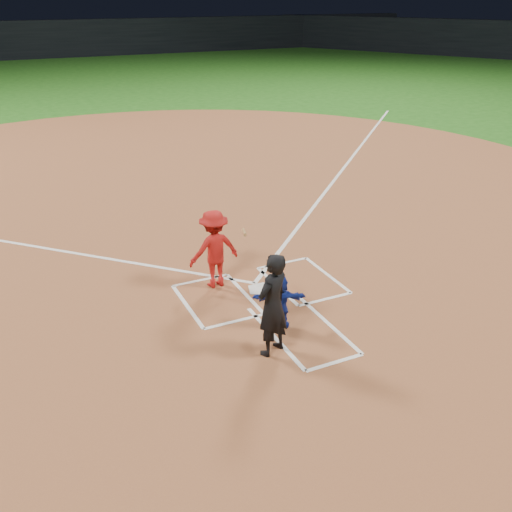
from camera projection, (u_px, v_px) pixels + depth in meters
name	position (u px, v px, depth m)	size (l,w,h in m)	color
ground	(261.00, 290.00, 11.68)	(120.00, 120.00, 0.00)	#1D5415
home_plate_dirt	(172.00, 201.00, 16.59)	(28.00, 28.00, 0.01)	brown
stadium_wall_far	(25.00, 40.00, 50.32)	(80.00, 1.20, 3.20)	black
home_plate	(261.00, 289.00, 11.67)	(0.60, 0.60, 0.02)	silver
catcher	(279.00, 301.00, 10.19)	(0.97, 0.31, 1.05)	#122695
umpire	(272.00, 305.00, 9.29)	(0.66, 0.43, 1.81)	black
chalk_markings	(179.00, 208.00, 16.00)	(28.35, 17.32, 0.01)	white
batter_at_plate	(214.00, 249.00, 11.52)	(1.33, 0.89, 1.64)	#AD1513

